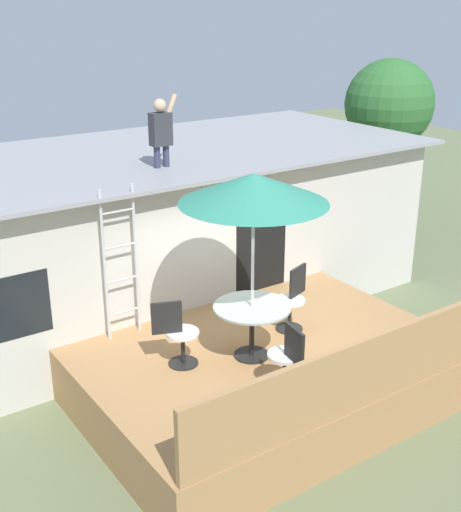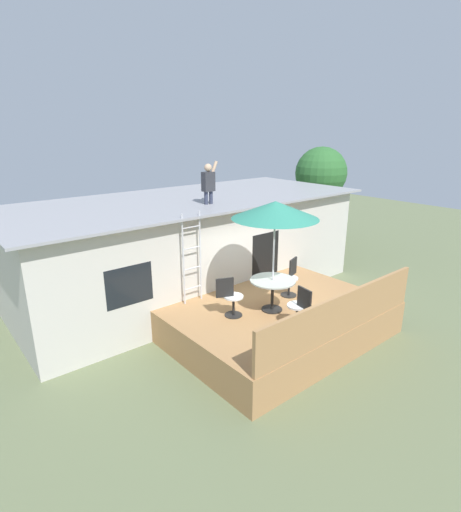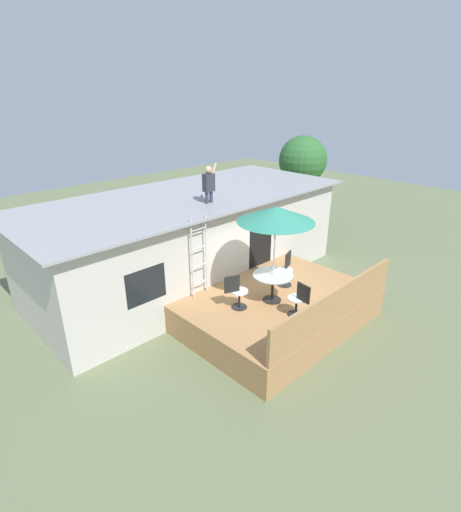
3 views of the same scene
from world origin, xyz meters
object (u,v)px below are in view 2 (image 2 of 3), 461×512
at_px(patio_chair_left, 230,297).
at_px(patio_chair_right, 291,277).
at_px(backyard_tree, 321,174).
at_px(patio_chair_near, 300,307).
at_px(step_ladder, 192,258).
at_px(person_figure, 209,181).
at_px(patio_table, 273,286).
at_px(patio_umbrella, 275,210).

relative_size(patio_chair_left, patio_chair_right, 1.00).
distance_m(patio_chair_left, backyard_tree, 9.62).
xyz_separation_m(patio_chair_left, patio_chair_near, (0.79, -1.32, 0.00)).
bearing_deg(patio_chair_near, backyard_tree, -44.66).
distance_m(step_ladder, person_figure, 2.30).
xyz_separation_m(patio_chair_right, patio_chair_near, (-1.14, -1.29, 0.00)).
distance_m(patio_table, step_ladder, 2.00).
height_order(patio_chair_left, backyard_tree, backyard_tree).
relative_size(person_figure, patio_chair_near, 1.21).
relative_size(patio_chair_left, backyard_tree, 0.22).
bearing_deg(patio_chair_near, patio_table, 0.00).
relative_size(step_ladder, patio_chair_right, 2.39).
xyz_separation_m(patio_umbrella, patio_chair_right, (0.99, 0.35, -1.89)).
distance_m(person_figure, patio_chair_right, 3.28).
relative_size(patio_table, patio_chair_left, 1.13).
xyz_separation_m(patio_chair_left, backyard_tree, (8.43, 4.30, 1.74)).
relative_size(person_figure, patio_chair_right, 1.21).
height_order(step_ladder, backyard_tree, backyard_tree).
height_order(patio_table, patio_chair_right, patio_chair_right).
bearing_deg(patio_chair_left, backyard_tree, 48.76).
distance_m(step_ladder, patio_chair_right, 2.53).
relative_size(patio_umbrella, patio_chair_left, 2.76).
bearing_deg(step_ladder, person_figure, 38.77).
distance_m(step_ladder, backyard_tree, 9.23).
xyz_separation_m(step_ladder, patio_chair_near, (0.98, -2.51, -0.64)).
bearing_deg(patio_chair_left, patio_chair_near, -37.40).
bearing_deg(patio_table, step_ladder, 125.73).
bearing_deg(patio_chair_left, patio_umbrella, 0.00).
distance_m(patio_table, patio_chair_left, 1.02).
relative_size(patio_table, step_ladder, 0.47).
bearing_deg(person_figure, step_ladder, -141.23).
xyz_separation_m(patio_chair_left, patio_chair_right, (1.93, -0.03, 0.00)).
xyz_separation_m(patio_umbrella, patio_chair_left, (-0.94, 0.37, -1.89)).
xyz_separation_m(step_ladder, backyard_tree, (8.62, 3.11, 1.10)).
distance_m(patio_table, patio_chair_near, 0.97).
xyz_separation_m(patio_table, patio_umbrella, (0.00, 0.00, 1.76)).
height_order(patio_umbrella, patio_chair_right, patio_umbrella).
distance_m(patio_chair_left, patio_chair_right, 1.93).
xyz_separation_m(patio_umbrella, backyard_tree, (7.49, 4.68, -0.15)).
distance_m(patio_table, person_figure, 3.35).
distance_m(person_figure, backyard_tree, 7.64).
relative_size(patio_chair_right, backyard_tree, 0.22).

